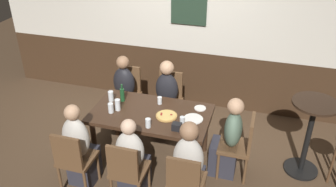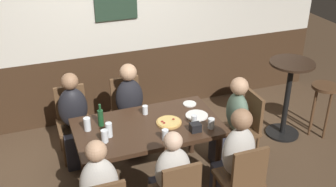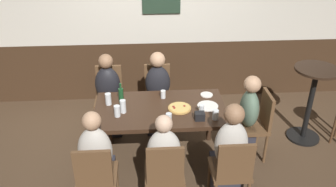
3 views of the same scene
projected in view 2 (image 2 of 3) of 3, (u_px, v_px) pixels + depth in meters
ground_plane at (149, 181)px, 4.70m from camera, size 12.00×12.00×0.00m
wall_back at (109, 28)px, 5.47m from camera, size 6.40×0.13×2.60m
dining_table at (148, 132)px, 4.40m from camera, size 1.54×0.87×0.74m
chair_mid_far at (128, 108)px, 5.18m from camera, size 0.40×0.40×0.88m
chair_right_near at (243, 177)px, 3.97m from camera, size 0.40×0.40×0.88m
chair_head_east at (245, 124)px, 4.84m from camera, size 0.40×0.40×0.88m
chair_left_far at (73, 118)px, 4.97m from camera, size 0.40×0.40×0.88m
person_mid_far at (131, 115)px, 5.05m from camera, size 0.34×0.37×1.15m
person_right_near at (235, 167)px, 4.10m from camera, size 0.34×0.37×1.19m
person_head_east at (232, 129)px, 4.80m from camera, size 0.37×0.34×1.12m
person_mid_near at (171, 187)px, 3.92m from camera, size 0.34×0.37×1.09m
person_left_far at (75, 126)px, 4.84m from camera, size 0.34×0.37×1.14m
pizza at (169, 122)px, 4.40m from camera, size 0.27×0.27×0.03m
pint_glass_stout at (194, 121)px, 4.35m from camera, size 0.06×0.06×0.11m
beer_glass_half at (87, 125)px, 4.25m from camera, size 0.07×0.07×0.14m
beer_glass_tall at (165, 135)px, 4.09m from camera, size 0.07×0.07×0.12m
tumbler_water at (105, 137)px, 4.06m from camera, size 0.07×0.07×0.13m
pint_glass_amber at (211, 124)px, 4.29m from camera, size 0.07×0.07×0.12m
highball_clear at (145, 110)px, 4.55m from camera, size 0.06×0.06×0.10m
tumbler_short at (109, 131)px, 4.14m from camera, size 0.07×0.07×0.16m
beer_bottle_green at (101, 117)px, 4.31m from camera, size 0.06×0.06×0.25m
plate_white_large at (197, 115)px, 4.53m from camera, size 0.25×0.25×0.01m
plate_white_small at (190, 104)px, 4.77m from camera, size 0.15×0.15×0.01m
condiment_caddy at (195, 127)px, 4.24m from camera, size 0.11×0.09×0.09m
side_bar_table at (288, 93)px, 5.29m from camera, size 0.56×0.56×1.05m
bar_stool at (324, 96)px, 5.33m from camera, size 0.34×0.34×0.72m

